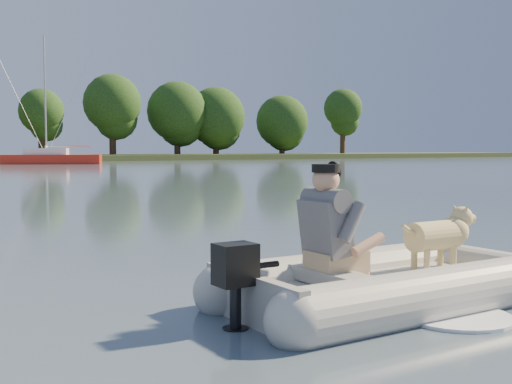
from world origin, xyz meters
TOP-DOWN VIEW (x-y plane):
  - water at (0.00, 0.00)m, footprint 160.00×160.00m
  - treeline at (8.01, 61.06)m, footprint 93.70×7.35m
  - dinghy at (-0.48, -0.37)m, footprint 4.01×2.49m
  - man at (-1.11, -0.33)m, footprint 0.65×0.56m
  - dog at (0.10, -0.32)m, footprint 0.84×0.30m
  - outboard_motor at (-1.97, -0.38)m, footprint 0.37×0.26m
  - sailboat at (9.10, 48.26)m, footprint 7.84×5.09m

SIDE VIEW (x-z plane):
  - water at x=0.00m, z-range 0.00..0.00m
  - outboard_motor at x=-1.97m, z-range -0.07..0.63m
  - sailboat at x=9.10m, z-range -4.74..5.66m
  - dog at x=0.10m, z-range 0.19..0.74m
  - dinghy at x=-0.48m, z-range -0.10..1.15m
  - man at x=-1.11m, z-range 0.21..1.18m
  - treeline at x=8.01m, z-range 0.72..9.99m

